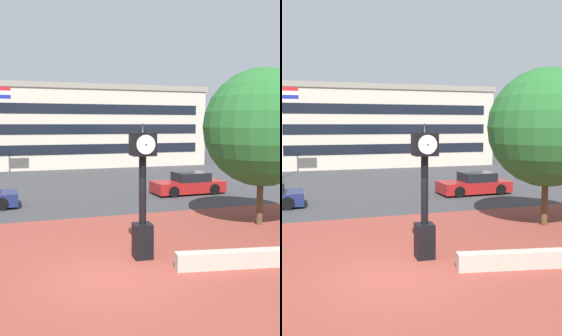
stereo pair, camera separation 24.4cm
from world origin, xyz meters
TOP-DOWN VIEW (x-y plane):
  - ground_plane at (0.00, 0.00)m, footprint 200.00×200.00m
  - plaza_brick_paving at (0.00, 1.52)m, footprint 44.00×11.04m
  - planter_wall at (3.30, -0.39)m, footprint 3.22×0.95m
  - street_clock at (1.18, 1.21)m, footprint 0.74×0.82m
  - plaza_tree at (7.33, 3.78)m, footprint 5.11×4.75m
  - car_street_mid at (7.45, 11.24)m, footprint 4.28×2.05m
  - civic_building at (5.72, 31.79)m, footprint 21.67×11.28m

SIDE VIEW (x-z plane):
  - ground_plane at x=0.00m, z-range 0.00..0.00m
  - plaza_brick_paving at x=0.00m, z-range 0.00..0.01m
  - planter_wall at x=3.30m, z-range 0.00..0.50m
  - car_street_mid at x=7.45m, z-range -0.07..1.21m
  - street_clock at x=1.18m, z-range 0.05..4.20m
  - plaza_tree at x=7.33m, z-range 0.70..7.06m
  - civic_building at x=5.72m, z-range 0.01..7.88m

